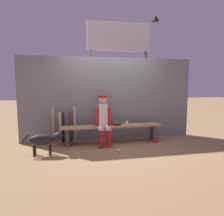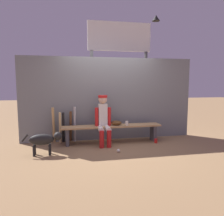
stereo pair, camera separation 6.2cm
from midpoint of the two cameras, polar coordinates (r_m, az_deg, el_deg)
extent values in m
plane|color=olive|center=(5.60, 0.32, -9.25)|extent=(30.00, 30.00, 0.00)
cube|color=slate|center=(5.78, -0.43, 2.43)|extent=(4.69, 0.03, 2.22)
cube|color=tan|center=(5.50, 0.32, -4.87)|extent=(2.56, 0.36, 0.04)
cube|color=#4C4C51|center=(5.45, -11.52, -7.59)|extent=(0.08, 0.29, 0.42)
cube|color=#4C4C51|center=(5.88, 11.26, -6.53)|extent=(0.08, 0.29, 0.42)
cube|color=silver|center=(5.41, -2.13, -1.84)|extent=(0.22, 0.13, 0.56)
sphere|color=beige|center=(5.36, -2.15, 2.30)|extent=(0.22, 0.22, 0.22)
cylinder|color=red|center=(5.36, -2.15, 3.12)|extent=(0.23, 0.23, 0.06)
cylinder|color=silver|center=(5.27, -2.76, -5.62)|extent=(0.13, 0.38, 0.13)
cylinder|color=red|center=(5.13, -2.43, -8.35)|extent=(0.11, 0.11, 0.42)
cylinder|color=red|center=(5.37, -3.78, -2.44)|extent=(0.09, 0.09, 0.48)
cylinder|color=silver|center=(5.29, -0.82, -5.55)|extent=(0.13, 0.38, 0.13)
cylinder|color=red|center=(5.16, -0.44, -8.25)|extent=(0.11, 0.11, 0.42)
cylinder|color=red|center=(5.42, -0.42, -2.34)|extent=(0.09, 0.09, 0.48)
ellipsoid|color=#593819|center=(5.51, 1.50, -4.00)|extent=(0.28, 0.20, 0.12)
cylinder|color=#B7B7BC|center=(5.66, -9.64, -4.31)|extent=(0.08, 0.16, 0.94)
cylinder|color=brown|center=(5.68, -10.70, -4.89)|extent=(0.08, 0.24, 0.82)
cylinder|color=black|center=(5.63, -12.58, -5.13)|extent=(0.08, 0.19, 0.80)
cylinder|color=tan|center=(5.61, -13.37, -5.17)|extent=(0.07, 0.18, 0.81)
cylinder|color=tan|center=(5.68, -15.06, -4.45)|extent=(0.07, 0.22, 0.93)
sphere|color=white|center=(4.86, 2.12, -11.33)|extent=(0.07, 0.07, 0.07)
cylinder|color=red|center=(5.69, 11.97, -8.59)|extent=(0.08, 0.08, 0.11)
cylinder|color=silver|center=(5.51, 4.29, -4.07)|extent=(0.08, 0.08, 0.11)
cylinder|color=#3F3F42|center=(6.58, -5.11, 4.23)|extent=(0.10, 0.10, 2.52)
cylinder|color=#3F3F42|center=(6.98, 9.13, 4.32)|extent=(0.10, 0.10, 2.52)
cube|color=white|center=(6.87, 2.28, 18.55)|extent=(1.96, 0.08, 0.86)
cone|color=black|center=(7.25, 11.95, 22.51)|extent=(0.24, 0.24, 0.18)
ellipsoid|color=black|center=(4.83, -17.93, -8.03)|extent=(0.52, 0.20, 0.24)
sphere|color=black|center=(4.79, -13.88, -7.29)|extent=(0.18, 0.18, 0.18)
cylinder|color=black|center=(4.87, -21.96, -7.46)|extent=(0.15, 0.04, 0.16)
cylinder|color=black|center=(4.93, -15.87, -10.42)|extent=(0.05, 0.05, 0.22)
cylinder|color=black|center=(4.82, -15.99, -10.84)|extent=(0.05, 0.05, 0.22)
cylinder|color=black|center=(4.97, -19.61, -10.43)|extent=(0.05, 0.05, 0.22)
cylinder|color=black|center=(4.86, -19.82, -10.84)|extent=(0.05, 0.05, 0.22)
camera|label=1|loc=(0.03, -89.67, 0.04)|focal=34.17mm
camera|label=2|loc=(0.03, 90.33, -0.04)|focal=34.17mm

